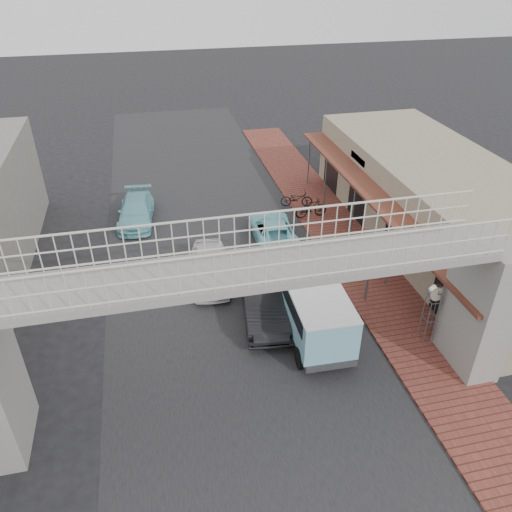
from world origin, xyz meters
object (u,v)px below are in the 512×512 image
arrow_sign (392,250)px  street_clock (436,295)px  white_hatchback (210,267)px  angkot_far (136,211)px  motorcycle_near (296,199)px  angkot_curb (273,230)px  angkot_van (315,308)px  motorcycle_far (311,208)px  dark_sedan (264,297)px

arrow_sign → street_clock: bearing=-60.4°
white_hatchback → angkot_far: 7.10m
motorcycle_near → arrow_sign: size_ratio=0.58×
angkot_curb → street_clock: 9.49m
angkot_van → motorcycle_far: (2.92, 9.19, -0.76)m
angkot_curb → arrow_sign: (3.24, -5.99, 1.99)m
dark_sedan → street_clock: bearing=-21.9°
street_clock → arrow_sign: size_ratio=0.81×
motorcycle_near → dark_sedan: bearing=168.3°
angkot_curb → arrow_sign: size_ratio=1.41×
white_hatchback → street_clock: street_clock is taller
angkot_far → street_clock: street_clock is taller
motorcycle_far → street_clock: 10.58m
angkot_van → motorcycle_near: (2.53, 10.64, -0.82)m
angkot_curb → angkot_far: angkot_far is taller
dark_sedan → motorcycle_far: dark_sedan is taller
street_clock → arrow_sign: (-0.50, 2.60, 0.43)m
dark_sedan → angkot_curb: dark_sedan is taller
angkot_curb → motorcycle_far: bearing=-142.8°
street_clock → arrow_sign: arrow_sign is taller
motorcycle_far → angkot_van: bearing=159.0°
dark_sedan → street_clock: (5.53, -3.03, 1.36)m
angkot_far → angkot_van: (6.31, -11.00, 0.77)m
white_hatchback → motorcycle_near: (5.80, 6.05, -0.13)m
angkot_far → street_clock: size_ratio=1.73×
dark_sedan → angkot_far: 10.38m
dark_sedan → arrow_sign: size_ratio=1.58×
dark_sedan → angkot_van: (1.48, -1.81, 0.59)m
angkot_curb → angkot_van: angkot_van is taller
motorcycle_far → white_hatchback: bearing=123.3°
white_hatchback → motorcycle_near: 8.38m
angkot_curb → arrow_sign: bearing=120.7°
white_hatchback → street_clock: (7.32, -5.80, 1.47)m
white_hatchback → motorcycle_far: bearing=42.4°
arrow_sign → motorcycle_near: bearing=115.1°
dark_sedan → angkot_van: 2.41m
motorcycle_far → arrow_sign: size_ratio=0.58×
motorcycle_near → motorcycle_far: (0.39, -1.44, 0.07)m
white_hatchback → angkot_van: angkot_van is taller
motorcycle_near → street_clock: (1.52, -11.86, 1.60)m
motorcycle_far → motorcycle_near: bearing=11.8°
angkot_curb → motorcycle_near: 3.95m
angkot_curb → motorcycle_far: size_ratio=2.45×
motorcycle_far → arrow_sign: 8.08m
angkot_curb → angkot_far: 7.55m
angkot_far → motorcycle_far: angkot_far is taller
angkot_far → angkot_van: size_ratio=0.95×
motorcycle_near → arrow_sign: bearing=-160.9°
angkot_far → angkot_van: 12.71m
angkot_curb → street_clock: size_ratio=1.76×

